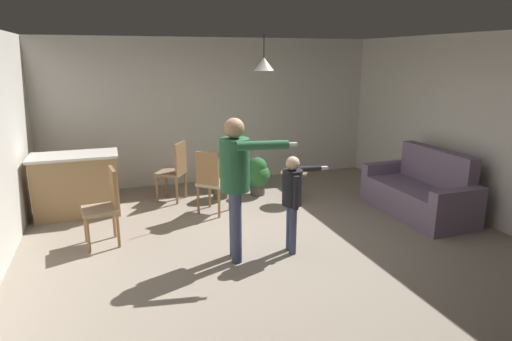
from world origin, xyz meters
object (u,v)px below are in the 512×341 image
at_px(person_child, 293,194).
at_px(spare_remote_on_table, 292,171).
at_px(kitchen_counter, 77,185).
at_px(person_adult, 236,174).
at_px(side_table_by_couch, 294,183).
at_px(dining_chair_centre_back, 211,180).
at_px(potted_plant_corner, 220,177).
at_px(potted_plant_by_wall, 258,174).
at_px(dining_chair_near_wall, 105,204).
at_px(dining_chair_by_counter, 175,169).
at_px(couch_floral, 420,193).

relative_size(person_child, spare_remote_on_table, 9.39).
distance_m(kitchen_counter, person_adult, 2.98).
relative_size(side_table_by_couch, dining_chair_centre_back, 0.52).
height_order(kitchen_counter, person_child, person_child).
bearing_deg(person_child, potted_plant_corner, -166.59).
bearing_deg(potted_plant_by_wall, person_child, -98.42).
height_order(person_child, dining_chair_near_wall, person_child).
distance_m(side_table_by_couch, dining_chair_by_counter, 2.00).
bearing_deg(person_adult, person_child, 96.82).
bearing_deg(dining_chair_centre_back, potted_plant_corner, 107.89).
bearing_deg(person_adult, spare_remote_on_table, 148.76).
bearing_deg(potted_plant_by_wall, dining_chair_by_counter, 173.59).
distance_m(dining_chair_by_counter, dining_chair_centre_back, 0.94).
bearing_deg(potted_plant_corner, dining_chair_by_counter, 170.68).
xyz_separation_m(person_adult, potted_plant_corner, (0.38, 2.32, -0.69)).
distance_m(side_table_by_couch, potted_plant_by_wall, 0.73).
bearing_deg(couch_floral, potted_plant_corner, 57.13).
xyz_separation_m(potted_plant_corner, spare_remote_on_table, (1.06, -0.62, 0.17)).
relative_size(couch_floral, person_adult, 1.06).
xyz_separation_m(person_child, potted_plant_corner, (-0.32, 2.35, -0.39)).
bearing_deg(dining_chair_centre_back, couch_floral, 23.01).
bearing_deg(person_adult, dining_chair_by_counter, -162.53).
height_order(potted_plant_corner, spare_remote_on_table, potted_plant_corner).
relative_size(dining_chair_near_wall, potted_plant_by_wall, 1.49).
bearing_deg(dining_chair_near_wall, dining_chair_centre_back, -73.98).
xyz_separation_m(couch_floral, kitchen_counter, (-4.99, 1.65, 0.15)).
bearing_deg(dining_chair_centre_back, dining_chair_near_wall, -115.39).
bearing_deg(dining_chair_centre_back, side_table_by_couch, 45.16).
xyz_separation_m(couch_floral, side_table_by_couch, (-1.63, 1.11, -0.00)).
distance_m(person_child, dining_chair_by_counter, 2.70).
bearing_deg(person_adult, couch_floral, 109.76).
bearing_deg(potted_plant_corner, person_child, -82.14).
xyz_separation_m(person_adult, spare_remote_on_table, (1.44, 1.70, -0.52)).
height_order(couch_floral, person_child, person_child).
bearing_deg(side_table_by_couch, person_adult, -131.10).
distance_m(potted_plant_corner, spare_remote_on_table, 1.24).
relative_size(dining_chair_by_counter, potted_plant_corner, 1.51).
height_order(couch_floral, side_table_by_couch, couch_floral).
relative_size(couch_floral, spare_remote_on_table, 13.90).
height_order(person_adult, dining_chair_near_wall, person_adult).
relative_size(couch_floral, dining_chair_by_counter, 1.81).
relative_size(person_adult, person_child, 1.40).
bearing_deg(dining_chair_near_wall, potted_plant_by_wall, -69.16).
relative_size(potted_plant_corner, spare_remote_on_table, 5.10).
relative_size(person_adult, dining_chair_near_wall, 1.71).
bearing_deg(potted_plant_corner, dining_chair_near_wall, -143.52).
height_order(side_table_by_couch, person_child, person_child).
bearing_deg(person_child, dining_chair_by_counter, -151.07).
relative_size(kitchen_counter, dining_chair_centre_back, 1.26).
bearing_deg(potted_plant_by_wall, couch_floral, -39.43).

